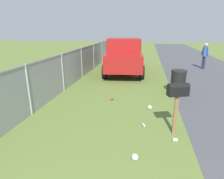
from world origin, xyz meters
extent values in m
cube|color=brown|center=(4.85, -1.27, 0.52)|extent=(0.09, 0.09, 1.04)
cube|color=black|center=(4.85, -1.27, 1.15)|extent=(0.35, 0.55, 0.22)
cylinder|color=black|center=(4.85, -1.27, 1.26)|extent=(0.35, 0.55, 0.20)
cube|color=red|center=(4.96, -1.27, 1.22)|extent=(0.02, 0.04, 0.18)
cube|color=maroon|center=(11.98, 0.92, 0.88)|extent=(5.43, 2.52, 0.90)
cube|color=maroon|center=(11.35, 0.85, 1.71)|extent=(1.97, 2.00, 0.76)
cube|color=black|center=(11.35, 0.85, 1.71)|extent=(1.92, 2.03, 0.53)
cube|color=maroon|center=(13.22, 0.13, 1.39)|extent=(2.72, 0.36, 0.12)
cube|color=maroon|center=(13.03, 1.94, 1.39)|extent=(2.72, 0.36, 0.12)
cylinder|color=black|center=(10.36, -0.25, 0.38)|extent=(0.78, 0.34, 0.76)
cylinder|color=black|center=(10.15, 1.72, 0.38)|extent=(0.78, 0.34, 0.76)
cylinder|color=black|center=(13.80, 0.11, 0.38)|extent=(0.78, 0.34, 0.76)
cylinder|color=black|center=(13.59, 2.08, 0.38)|extent=(0.78, 0.34, 0.76)
cylinder|color=black|center=(8.13, -1.80, 0.46)|extent=(0.58, 0.58, 0.93)
cylinder|color=black|center=(8.13, -1.80, 0.97)|extent=(0.61, 0.61, 0.08)
cylinder|color=#2D3351|center=(13.93, -4.23, 0.42)|extent=(0.14, 0.14, 0.84)
cylinder|color=#2D3351|center=(13.82, -4.31, 0.42)|extent=(0.14, 0.14, 0.84)
cylinder|color=#335999|center=(13.88, -4.27, 1.16)|extent=(0.30, 0.30, 0.63)
sphere|color=tan|center=(13.88, -4.27, 1.59)|extent=(0.23, 0.23, 0.23)
cylinder|color=#335999|center=(14.04, -4.16, 1.19)|extent=(0.09, 0.17, 0.57)
cylinder|color=#335999|center=(13.71, -4.38, 1.19)|extent=(0.09, 0.17, 0.57)
cylinder|color=#9EA3A8|center=(5.22, 3.04, 0.81)|extent=(0.07, 0.07, 1.62)
cylinder|color=#9EA3A8|center=(7.72, 3.04, 0.81)|extent=(0.07, 0.07, 1.62)
cylinder|color=#9EA3A8|center=(10.22, 3.04, 0.81)|extent=(0.07, 0.07, 1.62)
cylinder|color=#9EA3A8|center=(12.71, 3.04, 0.81)|extent=(0.07, 0.07, 1.62)
cylinder|color=#9EA3A8|center=(15.21, 3.04, 0.81)|extent=(0.07, 0.07, 1.62)
cylinder|color=#9EA3A8|center=(17.71, 3.04, 0.81)|extent=(0.07, 0.07, 1.62)
cube|color=#9EA3A8|center=(8.97, 3.04, 1.59)|extent=(17.49, 0.04, 0.04)
cube|color=gray|center=(8.97, 3.04, 0.81)|extent=(17.49, 0.01, 1.62)
cylinder|color=white|center=(4.44, -1.26, 0.04)|extent=(0.09, 0.11, 0.08)
cylinder|color=silver|center=(5.09, -0.49, 0.03)|extent=(0.14, 0.11, 0.07)
sphere|color=silver|center=(3.57, -0.34, 0.07)|extent=(0.14, 0.14, 0.14)
sphere|color=silver|center=(6.31, -0.67, 0.07)|extent=(0.14, 0.14, 0.14)
cylinder|color=red|center=(6.93, 0.75, 0.03)|extent=(0.13, 0.10, 0.07)
camera|label=1|loc=(0.17, -0.47, 2.63)|focal=30.79mm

